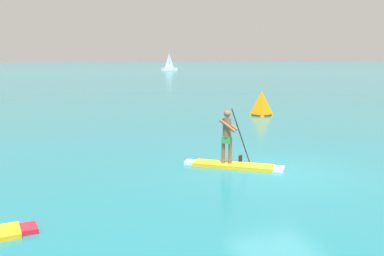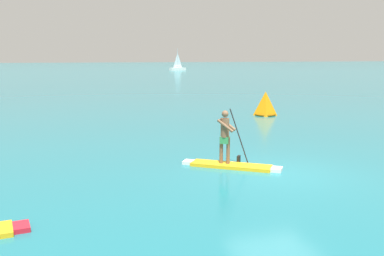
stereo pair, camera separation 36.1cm
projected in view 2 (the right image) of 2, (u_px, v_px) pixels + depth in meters
The scene contains 4 objects.
ground at pixel (276, 173), 12.74m from camera, with size 440.00×440.00×0.00m, color #1E727F.
paddleboarder_mid_center at pixel (230, 155), 13.40m from camera, with size 2.74×2.17×1.81m.
race_marker_buoy at pixel (265, 105), 25.04m from camera, with size 1.29×1.29×1.38m.
sailboat_right_horizon at pixel (178, 67), 102.15m from camera, with size 4.16×2.23×5.15m.
Camera 2 is at (-6.02, -11.06, 3.40)m, focal length 40.71 mm.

